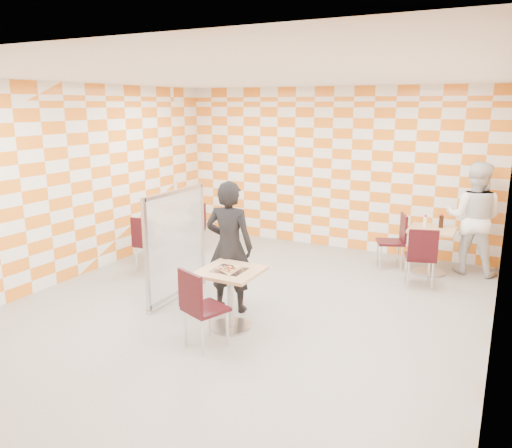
% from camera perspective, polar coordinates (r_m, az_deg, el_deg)
% --- Properties ---
extents(room_shell, '(7.00, 7.00, 7.00)m').
position_cam_1_polar(room_shell, '(6.80, 0.57, 3.56)').
color(room_shell, '#999994').
rests_on(room_shell, ground).
extents(main_table, '(0.70, 0.70, 0.75)m').
position_cam_1_polar(main_table, '(6.08, -2.95, -7.41)').
color(main_table, tan).
rests_on(main_table, ground).
extents(second_table, '(0.70, 0.70, 0.75)m').
position_cam_1_polar(second_table, '(8.50, 19.38, -2.05)').
color(second_table, tan).
rests_on(second_table, ground).
extents(empty_table, '(0.70, 0.70, 0.75)m').
position_cam_1_polar(empty_table, '(8.84, -10.20, -0.89)').
color(empty_table, tan).
rests_on(empty_table, ground).
extents(chair_main_front, '(0.55, 0.55, 0.92)m').
position_cam_1_polar(chair_main_front, '(5.60, -6.56, -8.96)').
color(chair_main_front, black).
rests_on(chair_main_front, ground).
extents(chair_second_front, '(0.52, 0.53, 0.92)m').
position_cam_1_polar(chair_second_front, '(7.74, 18.38, -3.18)').
color(chair_second_front, black).
rests_on(chair_second_front, ground).
extents(chair_second_side, '(0.56, 0.55, 0.92)m').
position_cam_1_polar(chair_second_side, '(8.57, 15.74, -1.41)').
color(chair_second_side, black).
rests_on(chair_second_side, ground).
extents(chair_empty_near, '(0.46, 0.47, 0.92)m').
position_cam_1_polar(chair_empty_near, '(8.24, -12.35, -1.79)').
color(chair_empty_near, black).
rests_on(chair_empty_near, ground).
extents(chair_empty_far, '(0.50, 0.51, 0.92)m').
position_cam_1_polar(chair_empty_far, '(9.25, -7.18, 0.09)').
color(chair_empty_far, black).
rests_on(chair_empty_far, ground).
extents(partition, '(0.08, 1.38, 1.55)m').
position_cam_1_polar(partition, '(7.02, -9.09, -2.24)').
color(partition, white).
rests_on(partition, ground).
extents(man_dark, '(0.70, 0.52, 1.74)m').
position_cam_1_polar(man_dark, '(6.51, -3.07, -2.61)').
color(man_dark, black).
rests_on(man_dark, ground).
extents(man_white, '(0.92, 0.73, 1.81)m').
position_cam_1_polar(man_white, '(8.69, 23.60, 0.62)').
color(man_white, white).
rests_on(man_white, ground).
extents(pizza_on_foil, '(0.40, 0.40, 0.04)m').
position_cam_1_polar(pizza_on_foil, '(5.98, -3.06, -5.14)').
color(pizza_on_foil, silver).
rests_on(pizza_on_foil, main_table).
extents(sport_bottle, '(0.06, 0.06, 0.20)m').
position_cam_1_polar(sport_bottle, '(8.48, 18.77, 0.27)').
color(sport_bottle, white).
rests_on(sport_bottle, second_table).
extents(soda_bottle, '(0.07, 0.07, 0.23)m').
position_cam_1_polar(soda_bottle, '(8.51, 20.41, 0.28)').
color(soda_bottle, black).
rests_on(soda_bottle, second_table).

